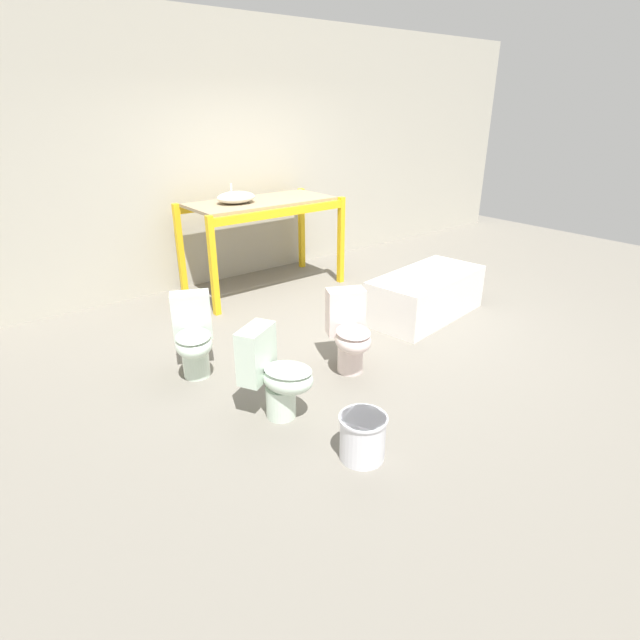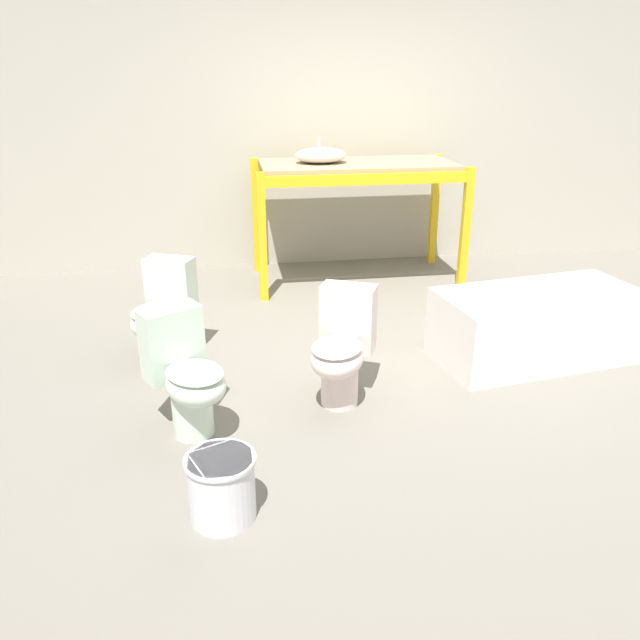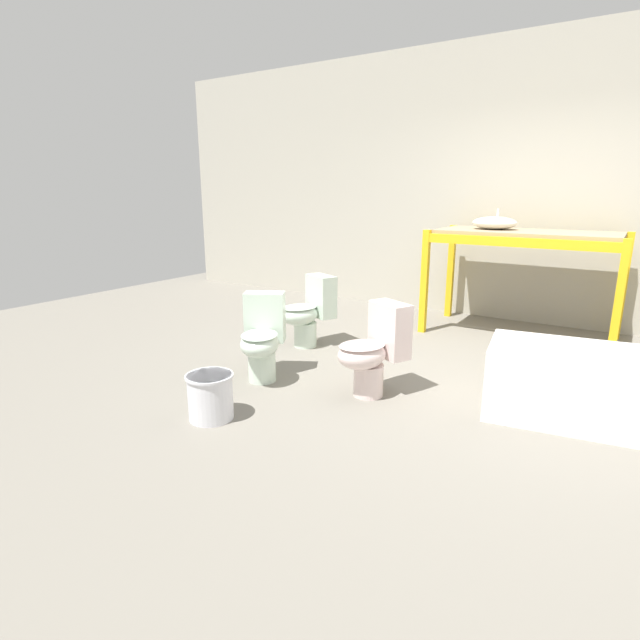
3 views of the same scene
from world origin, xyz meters
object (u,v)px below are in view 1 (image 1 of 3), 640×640
(bathtub_main, at_px, (426,292))
(sink_basin, at_px, (236,197))
(toilet_extra, at_px, (350,333))
(bucket_white, at_px, (363,436))
(toilet_far, at_px, (275,374))
(toilet_near, at_px, (193,337))

(bathtub_main, bearing_deg, sink_basin, 114.48)
(toilet_extra, bearing_deg, bucket_white, -101.42)
(toilet_far, xyz_separation_m, bucket_white, (0.17, -0.77, -0.19))
(sink_basin, distance_m, toilet_near, 2.22)
(toilet_far, relative_size, bucket_white, 2.17)
(toilet_near, bearing_deg, toilet_extra, -10.54)
(sink_basin, bearing_deg, bathtub_main, -57.03)
(sink_basin, distance_m, bucket_white, 3.58)
(sink_basin, bearing_deg, toilet_far, -114.58)
(toilet_far, xyz_separation_m, toilet_extra, (0.91, 0.20, 0.00))
(sink_basin, height_order, bucket_white, sink_basin)
(toilet_extra, bearing_deg, toilet_far, -141.76)
(sink_basin, height_order, toilet_far, sink_basin)
(toilet_extra, bearing_deg, bathtub_main, 40.80)
(toilet_far, bearing_deg, bathtub_main, -14.73)
(bathtub_main, distance_m, toilet_extra, 1.54)
(sink_basin, relative_size, bucket_white, 1.43)
(bathtub_main, distance_m, toilet_near, 2.62)
(sink_basin, distance_m, bathtub_main, 2.45)
(sink_basin, xyz_separation_m, toilet_far, (-1.15, -2.52, -0.83))
(toilet_near, relative_size, toilet_extra, 1.00)
(sink_basin, relative_size, bathtub_main, 0.31)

